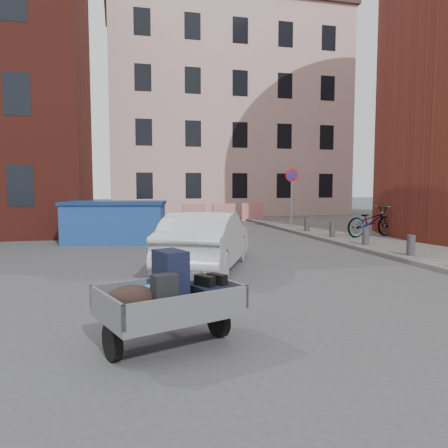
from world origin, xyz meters
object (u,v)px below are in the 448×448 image
object	(u,v)px
trailer	(168,299)
bicycle	(371,221)
silver_car	(207,240)
dumpster	(115,222)

from	to	relation	value
trailer	bicycle	xyz separation A→B (m)	(8.50, 9.03, 0.08)
trailer	silver_car	size ratio (longest dim) A/B	0.47
dumpster	bicycle	size ratio (longest dim) A/B	1.74
silver_car	bicycle	size ratio (longest dim) A/B	1.95
dumpster	silver_car	xyz separation A→B (m)	(2.14, -5.54, -0.04)
silver_car	dumpster	bearing A→B (deg)	-44.53
bicycle	trailer	bearing A→B (deg)	125.26
trailer	silver_car	distance (m)	5.14
bicycle	dumpster	bearing A→B (deg)	69.65
dumpster	silver_car	world-z (taller)	dumpster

